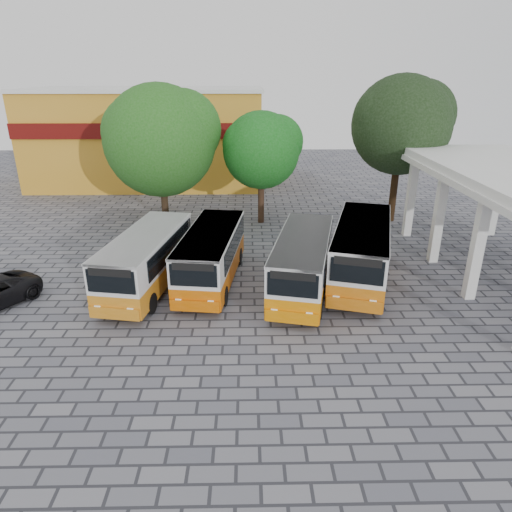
{
  "coord_description": "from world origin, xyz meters",
  "views": [
    {
      "loc": [
        -2.15,
        -16.54,
        9.52
      ],
      "look_at": [
        -1.78,
        3.35,
        1.5
      ],
      "focal_mm": 32.0,
      "sensor_mm": 36.0,
      "label": 1
    }
  ],
  "objects_px": {
    "bus_centre_right": "(303,260)",
    "bus_far_right": "(362,249)",
    "bus_centre_left": "(211,253)",
    "bus_far_left": "(147,257)"
  },
  "relations": [
    {
      "from": "bus_centre_left",
      "to": "bus_centre_right",
      "type": "bearing_deg",
      "value": -6.61
    },
    {
      "from": "bus_centre_right",
      "to": "bus_far_right",
      "type": "height_order",
      "value": "bus_far_right"
    },
    {
      "from": "bus_centre_left",
      "to": "bus_centre_right",
      "type": "xyz_separation_m",
      "value": [
        4.25,
        -1.04,
        0.02
      ]
    },
    {
      "from": "bus_far_left",
      "to": "bus_centre_left",
      "type": "bearing_deg",
      "value": 20.13
    },
    {
      "from": "bus_centre_left",
      "to": "bus_far_left",
      "type": "bearing_deg",
      "value": -162.43
    },
    {
      "from": "bus_far_left",
      "to": "bus_far_right",
      "type": "relative_size",
      "value": 0.91
    },
    {
      "from": "bus_centre_left",
      "to": "bus_far_right",
      "type": "bearing_deg",
      "value": 7.68
    },
    {
      "from": "bus_far_left",
      "to": "bus_centre_right",
      "type": "distance_m",
      "value": 7.23
    },
    {
      "from": "bus_far_left",
      "to": "bus_far_right",
      "type": "height_order",
      "value": "bus_far_right"
    },
    {
      "from": "bus_centre_left",
      "to": "bus_far_right",
      "type": "height_order",
      "value": "bus_far_right"
    }
  ]
}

